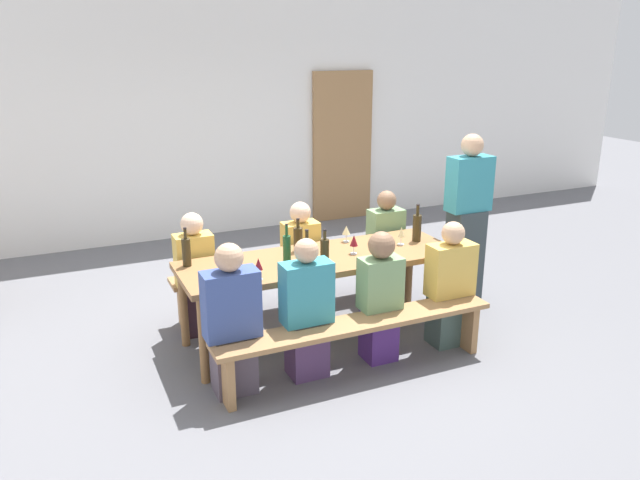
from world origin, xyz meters
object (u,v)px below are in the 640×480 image
Objects in this scene: wine_glass_0 at (346,231)px; seated_guest_far_1 at (301,261)px; wine_bottle_1 at (186,251)px; seated_guest_near_3 at (450,288)px; bench_far at (290,273)px; wine_bottle_5 at (298,239)px; wine_bottle_3 at (287,248)px; wooden_door at (342,147)px; wine_bottle_4 at (325,253)px; bench_near at (357,332)px; standing_host at (466,224)px; wine_glass_1 at (258,265)px; seated_guest_near_2 at (380,299)px; wine_glass_4 at (354,241)px; wine_bottle_0 at (307,252)px; wine_bottle_2 at (417,227)px; wine_glass_3 at (379,246)px; tasting_table at (320,265)px; seated_guest_near_1 at (307,313)px; seated_guest_near_0 at (232,323)px; seated_guest_far_2 at (385,248)px; wine_glass_2 at (401,233)px; seated_guest_far_0 at (195,277)px.

wine_glass_0 is 0.54m from seated_guest_far_1.
wine_bottle_1 is 0.30× the size of seated_guest_near_3.
wine_bottle_5 is (-0.11, -0.48, 0.50)m from bench_far.
bench_far is 1.27m from wine_bottle_1.
wine_bottle_3 is 0.30× the size of seated_guest_far_1.
wooden_door is 4.16m from wine_bottle_4.
bench_far is (0.00, 1.39, 0.00)m from bench_near.
standing_host reaches higher than wine_glass_0.
seated_guest_near_2 is (0.92, -0.26, -0.34)m from wine_glass_1.
wine_glass_1 is 0.97m from wine_glass_4.
seated_guest_near_2 reaches higher than wine_bottle_0.
wine_glass_4 is 0.15× the size of seated_guest_far_1.
wine_bottle_2 is 0.69m from seated_guest_near_3.
wine_glass_1 is at bearing -178.43° from wine_glass_3.
wine_bottle_4 is at bearing -149.44° from wine_glass_4.
wine_glass_0 is at bearing 28.89° from wine_glass_1.
bench_far is 1.28m from seated_guest_near_2.
seated_guest_near_1 reaches higher than tasting_table.
standing_host reaches higher than bench_near.
wine_glass_4 is (-0.12, 0.21, 0.00)m from wine_glass_3.
wine_bottle_1 is 0.29× the size of seated_guest_near_1.
seated_guest_near_0 is at bearing -168.12° from wine_glass_3.
seated_guest_far_2 is at bearing 8.44° from wine_bottle_1.
bench_far is 1.97× the size of seated_guest_near_0.
wine_bottle_4 is 2.18× the size of wine_glass_0.
standing_host reaches higher than bench_far.
wooden_door is at bearing 68.22° from wine_glass_3.
standing_host reaches higher than wine_glass_2.
wine_glass_4 is at bearing -11.92° from wine_bottle_1.
wine_glass_1 is at bearing -155.94° from tasting_table.
wine_glass_1 reaches higher than bench_far.
seated_guest_near_1 reaches higher than wine_glass_1.
wine_bottle_5 is (0.20, 0.24, -0.01)m from wine_bottle_3.
seated_guest_near_1 is at bearing -20.33° from seated_guest_far_1.
seated_guest_near_2 is 1.28m from seated_guest_far_2.
wine_bottle_0 is 1.00m from wine_glass_2.
wine_glass_0 is 0.90× the size of wine_glass_4.
seated_guest_near_0 is at bearing -60.14° from seated_guest_far_2.
wine_bottle_4 is (-0.08, 0.43, 0.52)m from bench_near.
wooden_door reaches higher than tasting_table.
wine_bottle_0 is 1.77× the size of wine_glass_1.
wine_bottle_4 is 0.49m from wine_bottle_5.
wine_glass_0 reaches higher than tasting_table.
seated_guest_far_0 reaches higher than seated_guest_near_3.
seated_guest_far_2 is (0.57, 0.26, -0.32)m from wine_glass_0.
seated_guest_far_0 is (-1.90, 1.09, 0.02)m from seated_guest_near_3.
bench_far is 1.10m from wine_bottle_4.
seated_guest_near_1 is 0.66× the size of standing_host.
seated_guest_far_1 is at bearing -15.65° from standing_host.
seated_guest_far_0 is at bearing 136.97° from wine_bottle_4.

